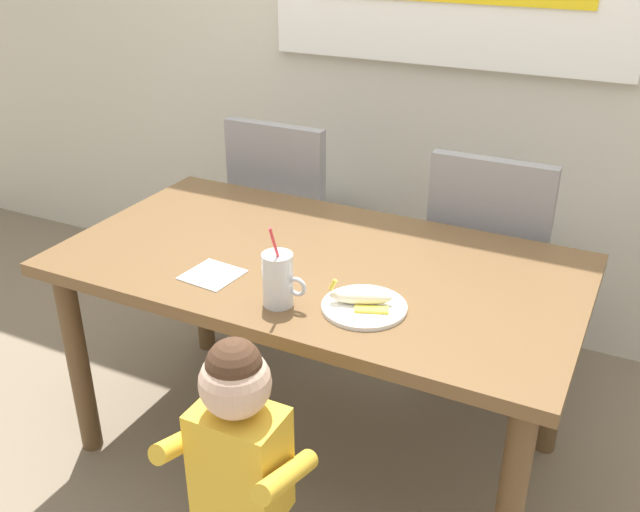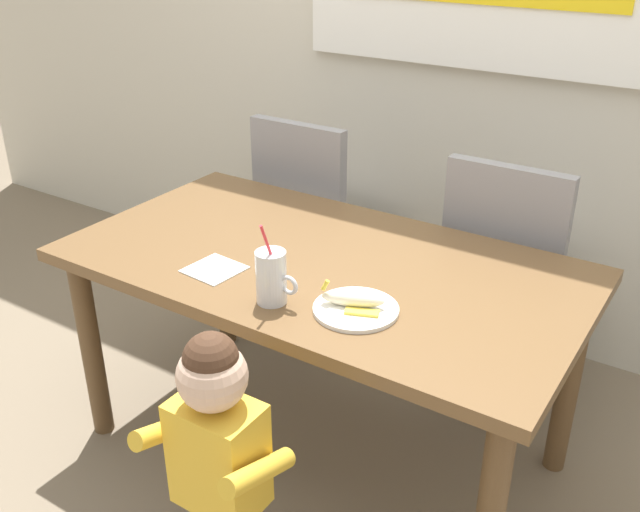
{
  "view_description": "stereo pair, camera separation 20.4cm",
  "coord_description": "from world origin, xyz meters",
  "views": [
    {
      "loc": [
        0.87,
        -1.72,
        1.7
      ],
      "look_at": [
        0.05,
        -0.09,
        0.79
      ],
      "focal_mm": 39.74,
      "sensor_mm": 36.0,
      "label": 1
    },
    {
      "loc": [
        1.05,
        -1.62,
        1.7
      ],
      "look_at": [
        0.05,
        -0.09,
        0.79
      ],
      "focal_mm": 39.74,
      "sensor_mm": 36.0,
      "label": 2
    }
  ],
  "objects": [
    {
      "name": "dining_chair_right",
      "position": [
        0.39,
        0.62,
        0.54
      ],
      "size": [
        0.44,
        0.44,
        0.96
      ],
      "rotation": [
        0.0,
        0.0,
        3.14
      ],
      "color": "gray",
      "rests_on": "ground"
    },
    {
      "name": "toddler_standing",
      "position": [
        0.11,
        -0.63,
        0.53
      ],
      "size": [
        0.33,
        0.24,
        0.84
      ],
      "color": "#3F4760",
      "rests_on": "ground"
    },
    {
      "name": "dining_chair_left",
      "position": [
        -0.46,
        0.66,
        0.54
      ],
      "size": [
        0.44,
        0.45,
        0.96
      ],
      "rotation": [
        0.0,
        0.0,
        3.14
      ],
      "color": "gray",
      "rests_on": "ground"
    },
    {
      "name": "snack_plate",
      "position": [
        0.24,
        -0.21,
        0.74
      ],
      "size": [
        0.23,
        0.23,
        0.01
      ],
      "primitive_type": "cylinder",
      "color": "white",
      "rests_on": "dining_table"
    },
    {
      "name": "dining_table",
      "position": [
        0.0,
        0.0,
        0.64
      ],
      "size": [
        1.58,
        0.86,
        0.73
      ],
      "color": "brown",
      "rests_on": "ground"
    },
    {
      "name": "paper_napkin",
      "position": [
        -0.23,
        -0.23,
        0.74
      ],
      "size": [
        0.16,
        0.16,
        0.0
      ],
      "primitive_type": "cube",
      "rotation": [
        0.0,
        0.0,
        -0.09
      ],
      "color": "white",
      "rests_on": "dining_table"
    },
    {
      "name": "milk_cup",
      "position": [
        0.03,
        -0.29,
        0.8
      ],
      "size": [
        0.13,
        0.09,
        0.25
      ],
      "color": "silver",
      "rests_on": "dining_table"
    },
    {
      "name": "ground_plane",
      "position": [
        0.0,
        0.0,
        0.0
      ],
      "size": [
        24.0,
        24.0,
        0.0
      ],
      "primitive_type": "plane",
      "color": "#7A6B56"
    },
    {
      "name": "peeled_banana",
      "position": [
        0.24,
        -0.21,
        0.77
      ],
      "size": [
        0.18,
        0.13,
        0.07
      ],
      "rotation": [
        0.0,
        0.0,
        0.37
      ],
      "color": "#F4EAC6",
      "rests_on": "snack_plate"
    }
  ]
}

